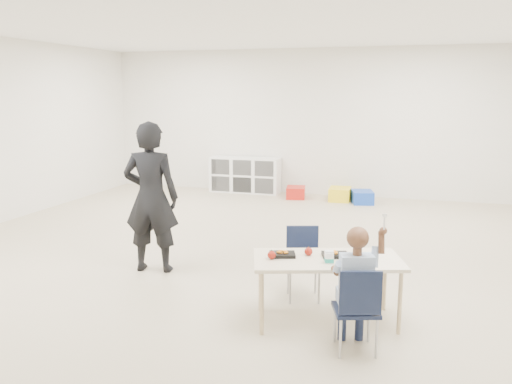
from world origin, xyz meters
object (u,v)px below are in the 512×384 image
(table, at_px, (327,290))
(chair_near, at_px, (356,308))
(child, at_px, (357,283))
(cubby_shelf, at_px, (245,175))
(adult, at_px, (151,197))

(table, distance_m, chair_near, 0.56)
(chair_near, xyz_separation_m, child, (0.00, 0.00, 0.20))
(chair_near, bearing_deg, child, 0.00)
(chair_near, bearing_deg, cubby_shelf, 97.72)
(cubby_shelf, distance_m, adult, 4.93)
(table, relative_size, chair_near, 2.01)
(table, bearing_deg, cubby_shelf, 97.02)
(chair_near, height_order, child, child)
(table, bearing_deg, child, -74.33)
(child, distance_m, cubby_shelf, 6.81)
(child, xyz_separation_m, cubby_shelf, (-2.89, 6.17, -0.20))
(child, bearing_deg, table, 105.67)
(adult, bearing_deg, table, 148.42)
(cubby_shelf, bearing_deg, table, -65.61)
(child, relative_size, adult, 0.65)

